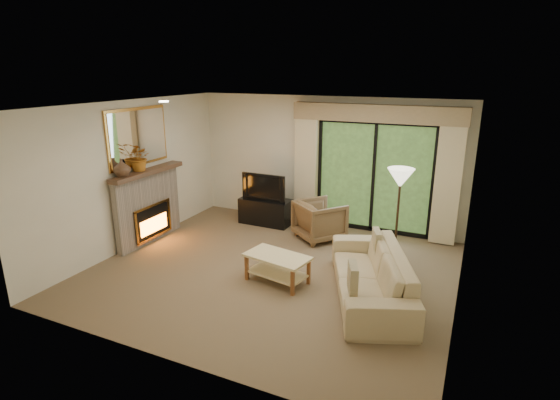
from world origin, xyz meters
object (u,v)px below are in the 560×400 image
at_px(media_console, 266,211).
at_px(sofa, 370,274).
at_px(coffee_table, 277,269).
at_px(armchair, 320,220).

xyz_separation_m(media_console, sofa, (2.69, -2.10, 0.07)).
xyz_separation_m(sofa, coffee_table, (-1.37, -0.16, -0.12)).
xyz_separation_m(armchair, coffee_table, (0.02, -1.92, -0.15)).
relative_size(armchair, coffee_table, 0.85).
height_order(sofa, coffee_table, sofa).
bearing_deg(coffee_table, media_console, 131.07).
height_order(armchair, sofa, armchair).
distance_m(sofa, coffee_table, 1.38).
bearing_deg(media_console, armchair, -13.63).
bearing_deg(armchair, sofa, 166.83).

